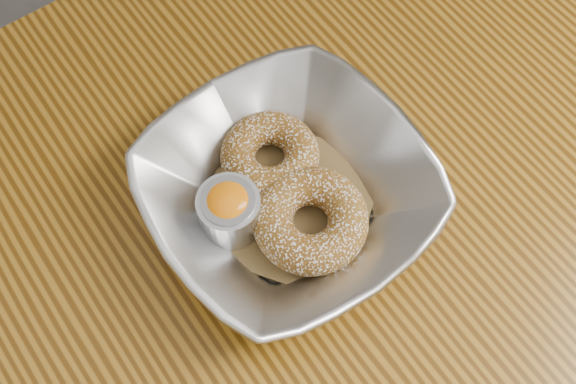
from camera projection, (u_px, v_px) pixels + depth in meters
table at (319, 294)px, 0.68m from camera, size 1.20×0.80×0.75m
serving_bowl at (288, 192)px, 0.58m from camera, size 0.24×0.24×0.06m
parchment at (288, 202)px, 0.60m from camera, size 0.20×0.20×0.00m
donut_back at (270, 156)px, 0.60m from camera, size 0.10×0.10×0.03m
donut_front at (310, 220)px, 0.57m from camera, size 0.13×0.13×0.04m
ramekin at (230, 210)px, 0.57m from camera, size 0.05×0.05×0.05m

